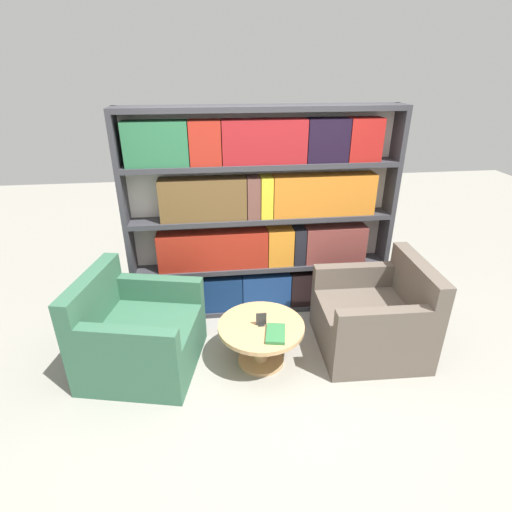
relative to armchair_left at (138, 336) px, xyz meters
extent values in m
plane|color=gray|center=(1.23, -0.43, -0.31)|extent=(14.00, 14.00, 0.00)
cube|color=silver|center=(1.23, 0.93, 0.78)|extent=(2.74, 0.05, 2.18)
cube|color=#333338|center=(-0.12, 0.81, 0.78)|extent=(0.05, 0.30, 2.18)
cube|color=#333338|center=(2.57, 0.81, 0.78)|extent=(0.05, 0.30, 2.18)
cube|color=#333338|center=(1.23, 0.81, -0.29)|extent=(2.64, 0.30, 0.05)
cube|color=#333338|center=(1.23, 0.81, 0.23)|extent=(2.64, 0.30, 0.05)
cube|color=#333338|center=(1.23, 0.81, 0.78)|extent=(2.64, 0.30, 0.05)
cube|color=#333338|center=(1.23, 0.81, 1.32)|extent=(2.64, 0.30, 0.05)
cube|color=#333338|center=(1.23, 0.81, 1.84)|extent=(2.64, 0.30, 0.05)
cube|color=navy|center=(0.50, 0.78, -0.07)|extent=(1.02, 0.20, 0.39)
cube|color=navy|center=(1.28, 0.78, -0.07)|extent=(0.53, 0.20, 0.39)
cube|color=black|center=(1.86, 0.78, -0.07)|extent=(0.62, 0.20, 0.39)
cube|color=#9F2516|center=(0.71, 0.78, 0.46)|extent=(1.13, 0.20, 0.40)
cube|color=orange|center=(1.42, 0.78, 0.46)|extent=(0.27, 0.20, 0.40)
cube|color=black|center=(1.62, 0.78, 0.46)|extent=(0.12, 0.20, 0.40)
cube|color=brown|center=(2.02, 0.78, 0.46)|extent=(0.65, 0.20, 0.40)
cube|color=brown|center=(0.64, 0.78, 1.01)|extent=(0.84, 0.20, 0.41)
cube|color=brown|center=(1.13, 0.78, 1.01)|extent=(0.13, 0.20, 0.41)
cube|color=gold|center=(1.27, 0.78, 1.01)|extent=(0.12, 0.20, 0.41)
cube|color=orange|center=(1.85, 0.78, 1.01)|extent=(1.04, 0.20, 0.41)
cube|color=#286640|center=(0.25, 0.78, 1.55)|extent=(0.58, 0.20, 0.40)
cube|color=#A22418|center=(0.69, 0.78, 1.55)|extent=(0.29, 0.20, 0.40)
cube|color=maroon|center=(1.24, 0.78, 1.55)|extent=(0.80, 0.20, 0.40)
cube|color=black|center=(1.85, 0.78, 1.55)|extent=(0.40, 0.20, 0.40)
cube|color=#A21B18|center=(2.21, 0.78, 1.55)|extent=(0.32, 0.20, 0.40)
cube|color=#336047|center=(0.04, -0.01, -0.08)|extent=(1.13, 1.12, 0.46)
cube|color=#336047|center=(-0.35, 0.08, 0.37)|extent=(0.35, 0.94, 0.44)
cube|color=#336047|center=(0.02, -0.42, 0.26)|extent=(0.81, 0.30, 0.23)
cube|color=#336047|center=(0.20, 0.37, 0.26)|extent=(0.81, 0.30, 0.23)
cube|color=brown|center=(2.16, -0.01, -0.08)|extent=(0.97, 0.97, 0.46)
cube|color=brown|center=(2.56, -0.02, 0.37)|extent=(0.17, 0.94, 0.44)
cube|color=brown|center=(2.11, 0.40, 0.26)|extent=(0.81, 0.15, 0.23)
cube|color=brown|center=(2.08, -0.41, 0.26)|extent=(0.81, 0.15, 0.23)
cylinder|color=tan|center=(1.10, -0.10, -0.12)|extent=(0.14, 0.14, 0.37)
cylinder|color=tan|center=(1.10, -0.10, -0.30)|extent=(0.43, 0.43, 0.03)
cylinder|color=tan|center=(1.10, -0.10, 0.08)|extent=(0.78, 0.78, 0.04)
cube|color=black|center=(1.10, -0.10, 0.11)|extent=(0.06, 0.06, 0.01)
cube|color=#2D2D2D|center=(1.10, -0.10, 0.16)|extent=(0.09, 0.01, 0.12)
cube|color=#2D703D|center=(1.20, -0.27, 0.12)|extent=(0.21, 0.30, 0.03)
camera|label=1|loc=(0.70, -3.02, 2.20)|focal=28.00mm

